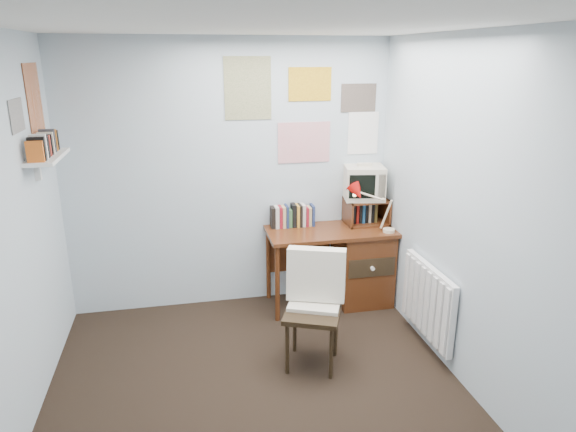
% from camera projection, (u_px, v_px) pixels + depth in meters
% --- Properties ---
extents(ground, '(3.50, 3.50, 0.00)m').
position_uv_depth(ground, '(263.00, 413.00, 3.50)').
color(ground, black).
rests_on(ground, ground).
extents(back_wall, '(3.00, 0.02, 2.50)m').
position_uv_depth(back_wall, '(230.00, 177.00, 4.76)').
color(back_wall, '#ADB8C6').
rests_on(back_wall, ground).
extents(right_wall, '(0.02, 3.50, 2.50)m').
position_uv_depth(right_wall, '(482.00, 225.00, 3.43)').
color(right_wall, '#ADB8C6').
rests_on(right_wall, ground).
extents(ceiling, '(3.00, 3.50, 0.02)m').
position_uv_depth(ceiling, '(256.00, 23.00, 2.75)').
color(ceiling, white).
rests_on(ceiling, back_wall).
extents(desk, '(1.20, 0.55, 0.76)m').
position_uv_depth(desk, '(356.00, 262.00, 5.00)').
color(desk, '#5A2C14').
rests_on(desk, ground).
extents(desk_chair, '(0.59, 0.58, 0.89)m').
position_uv_depth(desk_chair, '(313.00, 314.00, 3.93)').
color(desk_chair, black).
rests_on(desk_chair, ground).
extents(desk_lamp, '(0.29, 0.25, 0.40)m').
position_uv_depth(desk_lamp, '(390.00, 211.00, 4.71)').
color(desk_lamp, red).
rests_on(desk_lamp, desk).
extents(tv_riser, '(0.40, 0.30, 0.25)m').
position_uv_depth(tv_riser, '(366.00, 211.00, 4.98)').
color(tv_riser, '#5A2C14').
rests_on(tv_riser, desk).
extents(crt_tv, '(0.42, 0.40, 0.35)m').
position_uv_depth(crt_tv, '(364.00, 181.00, 4.90)').
color(crt_tv, beige).
rests_on(crt_tv, tv_riser).
extents(book_row, '(0.60, 0.14, 0.22)m').
position_uv_depth(book_row, '(301.00, 215.00, 4.92)').
color(book_row, '#5A2C14').
rests_on(book_row, desk).
extents(radiator, '(0.09, 0.80, 0.60)m').
position_uv_depth(radiator, '(428.00, 301.00, 4.18)').
color(radiator, white).
rests_on(radiator, right_wall).
extents(wall_shelf, '(0.20, 0.62, 0.24)m').
position_uv_depth(wall_shelf, '(47.00, 157.00, 3.76)').
color(wall_shelf, white).
rests_on(wall_shelf, left_wall).
extents(posters_back, '(1.20, 0.01, 0.90)m').
position_uv_depth(posters_back, '(304.00, 110.00, 4.71)').
color(posters_back, white).
rests_on(posters_back, back_wall).
extents(posters_left, '(0.01, 0.70, 0.60)m').
position_uv_depth(posters_left, '(26.00, 105.00, 3.63)').
color(posters_left, white).
rests_on(posters_left, left_wall).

